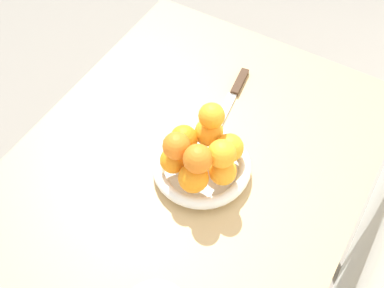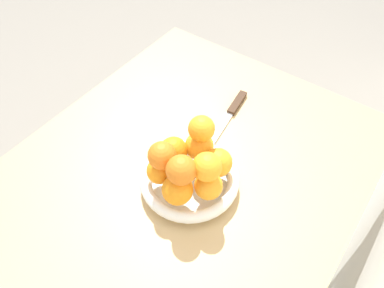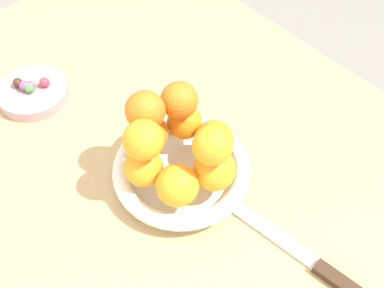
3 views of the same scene
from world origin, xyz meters
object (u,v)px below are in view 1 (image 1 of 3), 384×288
object	(u,v)px
orange_8	(176,146)
orange_9	(198,159)
knife	(232,99)
orange_0	(184,139)
dining_table	(175,205)
orange_6	(212,116)
orange_5	(209,132)
orange_7	(222,154)
orange_1	(173,160)
orange_3	(223,171)
orange_2	(194,177)
fruit_bowl	(201,166)
orange_4	(229,148)

from	to	relation	value
orange_8	orange_9	xyz separation A→B (m)	(0.01, 0.06, 0.01)
knife	orange_0	bearing A→B (deg)	-3.42
dining_table	orange_6	world-z (taller)	orange_6
orange_5	orange_9	bearing A→B (deg)	17.68
orange_0	orange_7	world-z (taller)	orange_7
orange_8	knife	distance (m)	0.30
orange_1	orange_9	xyz separation A→B (m)	(0.01, 0.07, 0.07)
orange_1	orange_3	xyz separation A→B (m)	(-0.03, 0.10, 0.00)
orange_6	orange_0	bearing A→B (deg)	-46.61
orange_3	orange_2	bearing A→B (deg)	-45.89
orange_5	knife	world-z (taller)	orange_5
orange_1	knife	xyz separation A→B (m)	(-0.27, 0.00, -0.06)
orange_0	orange_9	bearing A→B (deg)	47.13
orange_3	orange_9	distance (m)	0.08
knife	fruit_bowl	bearing A→B (deg)	10.31
orange_3	orange_6	xyz separation A→B (m)	(-0.07, -0.07, 0.06)
orange_5	orange_4	bearing A→B (deg)	75.68
orange_4	orange_7	size ratio (longest dim) A/B	1.07
orange_2	orange_5	xyz separation A→B (m)	(-0.12, -0.03, -0.00)
dining_table	orange_8	xyz separation A→B (m)	(-0.02, -0.00, 0.21)
orange_3	orange_9	size ratio (longest dim) A/B	0.99
orange_5	orange_8	distance (m)	0.12
orange_1	orange_5	xyz separation A→B (m)	(-0.10, 0.03, 0.00)
orange_8	knife	bearing A→B (deg)	-179.04
fruit_bowl	orange_2	xyz separation A→B (m)	(0.06, 0.02, 0.05)
orange_4	knife	world-z (taller)	orange_4
orange_5	orange_7	xyz separation A→B (m)	(0.07, 0.07, 0.06)
orange_4	orange_8	size ratio (longest dim) A/B	1.09
orange_7	orange_9	distance (m)	0.05
orange_1	orange_8	xyz separation A→B (m)	(-0.00, 0.01, 0.06)
dining_table	orange_2	bearing A→B (deg)	93.22
dining_table	orange_4	distance (m)	0.21
orange_9	fruit_bowl	bearing A→B (deg)	-159.15
fruit_bowl	orange_4	world-z (taller)	orange_4
orange_7	knife	distance (m)	0.29
orange_5	orange_8	bearing A→B (deg)	-12.00
fruit_bowl	orange_4	distance (m)	0.08
orange_2	orange_7	world-z (taller)	orange_7
orange_4	knife	xyz separation A→B (m)	(-0.18, -0.08, -0.07)
orange_1	orange_8	world-z (taller)	orange_8
orange_4	orange_9	distance (m)	0.12
fruit_bowl	orange_5	distance (m)	0.08
dining_table	fruit_bowl	world-z (taller)	fruit_bowl
orange_9	orange_6	bearing A→B (deg)	-164.69
orange_9	dining_table	bearing A→B (deg)	-81.95
orange_2	orange_7	size ratio (longest dim) A/B	1.09
fruit_bowl	orange_1	distance (m)	0.08
orange_3	orange_0	bearing A→B (deg)	-105.40
orange_4	orange_6	bearing A→B (deg)	-104.40
orange_4	orange_8	world-z (taller)	orange_8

